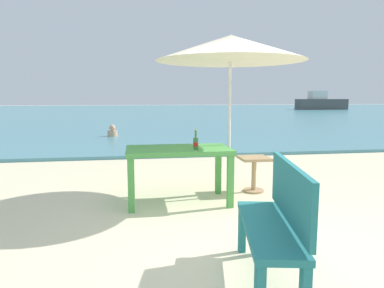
{
  "coord_description": "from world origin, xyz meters",
  "views": [
    {
      "loc": [
        -1.44,
        -3.23,
        1.45
      ],
      "look_at": [
        -0.44,
        3.0,
        0.6
      ],
      "focal_mm": 33.0,
      "sensor_mm": 36.0,
      "label": 1
    }
  ],
  "objects_px": {
    "side_table_wood": "(254,169)",
    "boat_ferry": "(321,103)",
    "beer_bottle_amber": "(196,142)",
    "picnic_table_green": "(178,156)",
    "patio_umbrella": "(230,48)",
    "swimmer_person": "(112,132)",
    "bench_teal_center": "(277,216)"
  },
  "relations": [
    {
      "from": "side_table_wood",
      "to": "boat_ferry",
      "type": "distance_m",
      "value": 35.49
    },
    {
      "from": "picnic_table_green",
      "to": "side_table_wood",
      "type": "bearing_deg",
      "value": 16.8
    },
    {
      "from": "patio_umbrella",
      "to": "boat_ferry",
      "type": "xyz_separation_m",
      "value": [
        18.53,
        30.71,
        -1.33
      ]
    },
    {
      "from": "beer_bottle_amber",
      "to": "swimmer_person",
      "type": "distance_m",
      "value": 8.17
    },
    {
      "from": "beer_bottle_amber",
      "to": "swimmer_person",
      "type": "relative_size",
      "value": 0.65
    },
    {
      "from": "side_table_wood",
      "to": "bench_teal_center",
      "type": "relative_size",
      "value": 0.43
    },
    {
      "from": "swimmer_person",
      "to": "beer_bottle_amber",
      "type": "bearing_deg",
      "value": -78.91
    },
    {
      "from": "swimmer_person",
      "to": "boat_ferry",
      "type": "distance_m",
      "value": 30.99
    },
    {
      "from": "picnic_table_green",
      "to": "side_table_wood",
      "type": "xyz_separation_m",
      "value": [
        1.21,
        0.36,
        -0.3
      ]
    },
    {
      "from": "beer_bottle_amber",
      "to": "picnic_table_green",
      "type": "bearing_deg",
      "value": 137.33
    },
    {
      "from": "bench_teal_center",
      "to": "side_table_wood",
      "type": "bearing_deg",
      "value": 74.59
    },
    {
      "from": "patio_umbrella",
      "to": "swimmer_person",
      "type": "distance_m",
      "value": 8.12
    },
    {
      "from": "patio_umbrella",
      "to": "bench_teal_center",
      "type": "relative_size",
      "value": 1.84
    },
    {
      "from": "picnic_table_green",
      "to": "beer_bottle_amber",
      "type": "distance_m",
      "value": 0.35
    },
    {
      "from": "beer_bottle_amber",
      "to": "boat_ferry",
      "type": "relative_size",
      "value": 0.05
    },
    {
      "from": "picnic_table_green",
      "to": "swimmer_person",
      "type": "distance_m",
      "value": 7.93
    },
    {
      "from": "beer_bottle_amber",
      "to": "bench_teal_center",
      "type": "relative_size",
      "value": 0.21
    },
    {
      "from": "patio_umbrella",
      "to": "swimmer_person",
      "type": "relative_size",
      "value": 5.61
    },
    {
      "from": "bench_teal_center",
      "to": "swimmer_person",
      "type": "distance_m",
      "value": 10.22
    },
    {
      "from": "side_table_wood",
      "to": "boat_ferry",
      "type": "height_order",
      "value": "boat_ferry"
    },
    {
      "from": "bench_teal_center",
      "to": "boat_ferry",
      "type": "distance_m",
      "value": 38.1
    },
    {
      "from": "side_table_wood",
      "to": "bench_teal_center",
      "type": "xyz_separation_m",
      "value": [
        -0.72,
        -2.6,
        0.19
      ]
    },
    {
      "from": "side_table_wood",
      "to": "patio_umbrella",
      "type": "bearing_deg",
      "value": -158.8
    },
    {
      "from": "picnic_table_green",
      "to": "bench_teal_center",
      "type": "height_order",
      "value": "bench_teal_center"
    },
    {
      "from": "boat_ferry",
      "to": "side_table_wood",
      "type": "bearing_deg",
      "value": -120.63
    },
    {
      "from": "picnic_table_green",
      "to": "patio_umbrella",
      "type": "relative_size",
      "value": 0.61
    },
    {
      "from": "beer_bottle_amber",
      "to": "swimmer_person",
      "type": "height_order",
      "value": "beer_bottle_amber"
    },
    {
      "from": "patio_umbrella",
      "to": "beer_bottle_amber",
      "type": "bearing_deg",
      "value": -145.51
    },
    {
      "from": "picnic_table_green",
      "to": "swimmer_person",
      "type": "relative_size",
      "value": 3.41
    },
    {
      "from": "beer_bottle_amber",
      "to": "patio_umbrella",
      "type": "bearing_deg",
      "value": 34.49
    },
    {
      "from": "swimmer_person",
      "to": "boat_ferry",
      "type": "height_order",
      "value": "boat_ferry"
    },
    {
      "from": "swimmer_person",
      "to": "side_table_wood",
      "type": "bearing_deg",
      "value": -70.96
    }
  ]
}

